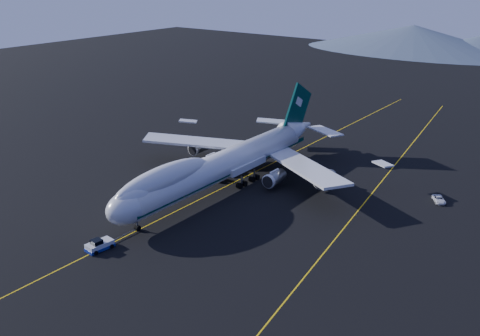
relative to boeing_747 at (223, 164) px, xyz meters
The scene contains 6 objects.
ground 5.81m from the boeing_747, 90.00° to the right, with size 500.00×500.00×0.00m, color black.
taxiway_line_main 5.80m from the boeing_747, 90.00° to the right, with size 0.25×220.00×0.01m, color yellow.
taxiway_line_side 32.14m from the boeing_747, 18.38° to the left, with size 0.25×200.00×0.01m, color yellow.
boeing_747 is the anchor object (origin of this frame).
pushback_tug 36.06m from the boeing_747, 89.94° to the right, with size 3.33×5.28×2.19m.
service_van 48.09m from the boeing_747, 27.44° to the left, with size 2.10×4.56×1.27m, color white.
Camera 1 is at (71.57, -88.58, 48.02)m, focal length 40.00 mm.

